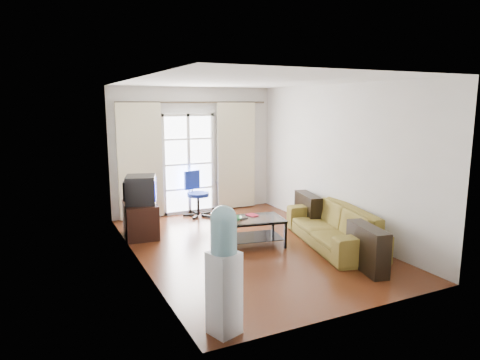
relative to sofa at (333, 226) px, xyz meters
name	(u,v)px	position (x,y,z in m)	size (l,w,h in m)	color
floor	(248,246)	(-1.32, 0.56, -0.33)	(5.20, 5.20, 0.00)	#572914
ceiling	(249,81)	(-1.32, 0.56, 2.37)	(5.20, 5.20, 0.00)	white
wall_back	(194,151)	(-1.32, 3.16, 1.02)	(3.60, 0.02, 2.70)	silver
wall_front	(357,198)	(-1.32, -2.04, 1.02)	(3.60, 0.02, 2.70)	silver
wall_left	(137,174)	(-3.12, 0.56, 1.02)	(0.02, 5.20, 2.70)	silver
wall_right	(337,160)	(0.48, 0.56, 1.02)	(0.02, 5.20, 2.70)	silver
french_door	(189,164)	(-1.47, 3.10, 0.75)	(1.16, 0.06, 2.15)	white
curtain_rod	(195,102)	(-1.32, 3.06, 2.05)	(0.04, 0.04, 3.30)	#4C3F2D
curtain_left	(140,161)	(-2.52, 3.04, 0.87)	(0.90, 0.07, 2.35)	beige
curtain_right	(236,156)	(-0.37, 3.04, 0.87)	(0.90, 0.07, 2.35)	beige
radiator	(230,194)	(-0.52, 3.06, 0.00)	(0.64, 0.12, 0.64)	gray
sofa	(333,226)	(0.00, 0.00, 0.00)	(1.34, 2.37, 0.65)	brown
coffee_table	(248,228)	(-1.30, 0.58, -0.02)	(1.25, 0.85, 0.47)	silver
bowl	(235,218)	(-1.54, 0.60, 0.17)	(0.29, 0.29, 0.06)	green
book	(249,216)	(-1.23, 0.71, 0.15)	(0.19, 0.24, 0.02)	#9A2E13
remote	(244,219)	(-1.39, 0.58, 0.15)	(0.16, 0.04, 0.02)	black
tv_stand	(141,220)	(-2.81, 1.89, -0.02)	(0.55, 0.83, 0.61)	black
crt_tv	(140,190)	(-2.81, 1.86, 0.53)	(0.65, 0.66, 0.50)	black
task_chair	(197,203)	(-1.41, 2.77, -0.04)	(0.80, 0.80, 0.95)	black
water_cooler	(224,268)	(-2.78, -1.79, 0.39)	(0.35, 0.35, 1.37)	white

